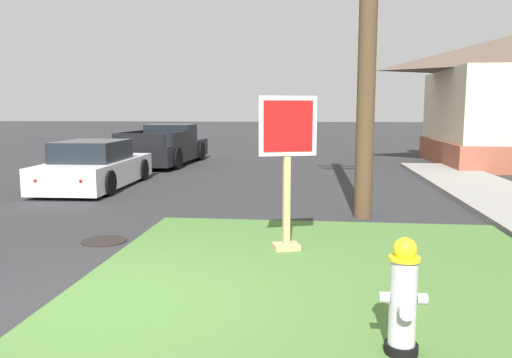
% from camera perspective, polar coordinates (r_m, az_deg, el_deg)
% --- Properties ---
extents(ground_plane, '(160.00, 160.00, 0.00)m').
position_cam_1_polar(ground_plane, '(5.68, -15.57, -13.79)').
color(ground_plane, '#2B2B2D').
extents(grass_corner_patch, '(5.79, 5.63, 0.08)m').
position_cam_1_polar(grass_corner_patch, '(6.49, 7.96, -10.43)').
color(grass_corner_patch, '#477033').
rests_on(grass_corner_patch, ground).
extents(fire_hydrant, '(0.38, 0.34, 0.97)m').
position_cam_1_polar(fire_hydrant, '(4.39, 16.14, -12.79)').
color(fire_hydrant, black).
rests_on(fire_hydrant, grass_corner_patch).
extents(stop_sign, '(0.78, 0.38, 2.16)m').
position_cam_1_polar(stop_sign, '(7.12, 3.49, 0.61)').
color(stop_sign, tan).
rests_on(stop_sign, grass_corner_patch).
extents(manhole_cover, '(0.70, 0.70, 0.02)m').
position_cam_1_polar(manhole_cover, '(8.41, -16.62, -6.66)').
color(manhole_cover, black).
rests_on(manhole_cover, ground).
extents(parked_sedan_white, '(1.98, 4.46, 1.25)m').
position_cam_1_polar(parked_sedan_white, '(14.16, -17.55, 1.28)').
color(parked_sedan_white, silver).
rests_on(parked_sedan_white, ground).
extents(pickup_truck_black, '(2.27, 5.42, 1.48)m').
position_cam_1_polar(pickup_truck_black, '(19.63, -10.07, 3.47)').
color(pickup_truck_black, black).
rests_on(pickup_truck_black, ground).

